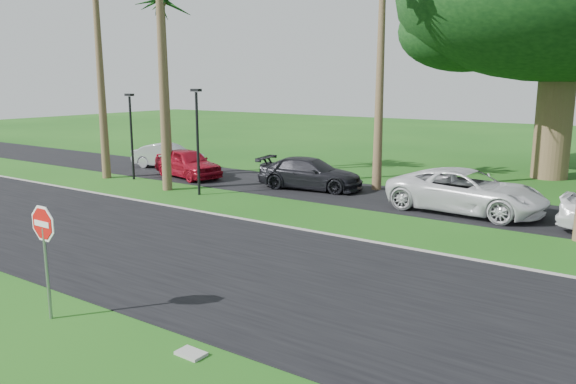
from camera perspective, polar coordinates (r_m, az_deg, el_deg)
The scene contains 13 objects.
ground at distance 15.37m, azimuth -14.46°, elevation -8.12°, with size 120.00×120.00×0.00m, color #174A12.
road at distance 16.66m, azimuth -9.28°, elevation -6.32°, with size 120.00×8.00×0.02m, color black.
parking_strip at distance 25.05m, azimuth 7.49°, elevation -0.29°, with size 120.00×5.00×0.02m, color black.
curb at distance 19.66m, azimuth -1.11°, elevation -3.38°, with size 120.00×0.12×0.06m, color gray.
stop_sign_near at distance 12.77m, azimuth -23.52°, elevation -4.38°, with size 1.05×0.07×2.62m.
palm_left_mid at distance 29.91m, azimuth -12.69°, elevation 18.11°, with size 5.00×5.00×10.00m.
streetlight_left at distance 29.54m, azimuth -15.64°, elevation 6.03°, with size 0.45×0.25×4.34m.
streetlight_right at distance 24.85m, azimuth -9.19°, elevation 5.73°, with size 0.45×0.25×4.64m.
car_silver at distance 33.09m, azimuth -12.07°, elevation 3.58°, with size 1.46×4.18×1.38m, color #B2B5BA.
car_red at distance 29.63m, azimuth -10.16°, elevation 2.88°, with size 1.77×4.40×1.50m, color maroon.
car_dark at distance 26.12m, azimuth 2.28°, elevation 1.85°, with size 2.01×4.94×1.43m, color black.
car_minivan at distance 22.51m, azimuth 17.67°, elevation 0.05°, with size 2.72×5.91×1.64m, color silver.
utility_slab at distance 11.00m, azimuth -9.83°, elevation -15.86°, with size 0.55×0.35×0.06m, color #989891.
Camera 1 is at (11.05, -9.41, 5.03)m, focal length 35.00 mm.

